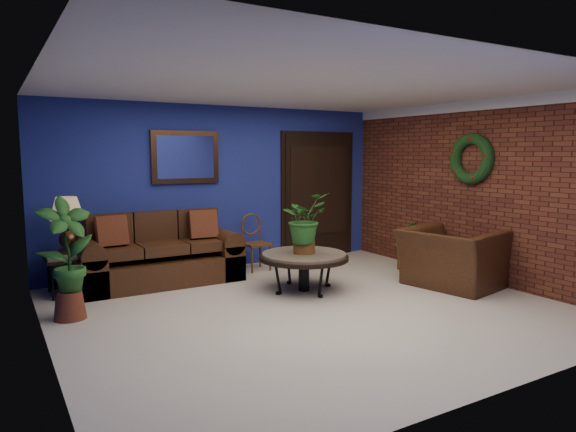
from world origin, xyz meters
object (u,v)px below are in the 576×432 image
table_lamp (67,218)px  armchair (452,258)px  sofa (158,259)px  side_chair (254,238)px  coffee_table (304,258)px  end_table (70,263)px

table_lamp → armchair: size_ratio=0.57×
sofa → table_lamp: 1.32m
side_chair → coffee_table: bearing=-92.0°
sofa → table_lamp: table_lamp is taller
coffee_table → table_lamp: 3.02m
side_chair → table_lamp: bearing=179.4°
sofa → end_table: 1.15m
sofa → coffee_table: bearing=-43.1°
side_chair → end_table: bearing=179.4°
table_lamp → side_chair: (2.64, 0.06, -0.49)m
sofa → side_chair: size_ratio=2.51×
sofa → end_table: sofa is taller
sofa → end_table: bearing=-178.4°
table_lamp → side_chair: bearing=1.4°
table_lamp → armchair: 5.00m
table_lamp → coffee_table: bearing=-27.4°
end_table → table_lamp: table_lamp is taller
sofa → coffee_table: size_ratio=1.87×
end_table → armchair: size_ratio=0.49×
sofa → side_chair: 1.51m
end_table → armchair: bearing=-26.3°
side_chair → armchair: bearing=-53.4°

